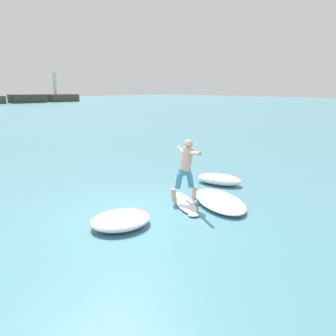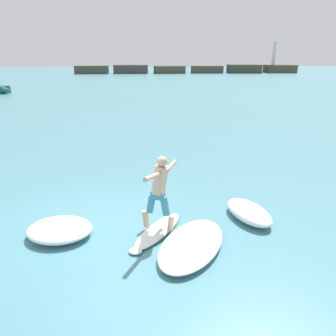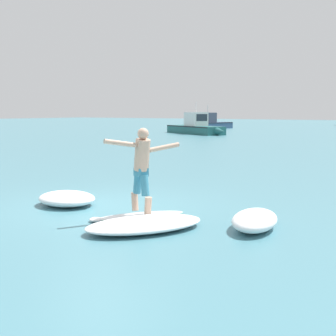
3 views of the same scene
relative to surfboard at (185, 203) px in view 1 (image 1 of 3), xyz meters
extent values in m
plane|color=teal|center=(-1.31, 0.47, -0.04)|extent=(200.00, 200.00, 0.00)
cube|color=#3B3D30|center=(21.85, 62.47, 0.77)|extent=(6.66, 5.13, 1.63)
cube|color=#474133|center=(29.57, 62.47, 0.73)|extent=(6.12, 4.46, 1.56)
cylinder|color=silver|center=(28.02, 62.47, 3.79)|extent=(0.70, 0.70, 4.50)
ellipsoid|color=white|center=(0.02, 0.03, 0.00)|extent=(1.37, 1.72, 0.09)
ellipsoid|color=white|center=(-0.47, -0.71, 0.00)|extent=(0.36, 0.35, 0.08)
ellipsoid|color=#339E56|center=(0.02, 0.03, 0.00)|extent=(1.39, 1.74, 0.04)
cone|color=black|center=(0.41, 0.62, -0.11)|extent=(0.07, 0.07, 0.14)
cone|color=black|center=(0.23, 0.60, -0.11)|extent=(0.07, 0.07, 0.14)
cone|color=black|center=(0.46, 0.45, -0.11)|extent=(0.07, 0.07, 0.14)
cylinder|color=tan|center=(0.28, -0.10, 0.23)|extent=(0.21, 0.19, 0.38)
cylinder|color=teal|center=(0.16, -0.05, 0.61)|extent=(0.26, 0.23, 0.42)
cylinder|color=tan|center=(-0.24, 0.16, 0.23)|extent=(0.21, 0.19, 0.38)
cylinder|color=teal|center=(-0.13, 0.10, 0.61)|extent=(0.26, 0.23, 0.42)
cube|color=teal|center=(0.02, 0.03, 0.85)|extent=(0.32, 0.30, 0.16)
cylinder|color=tan|center=(0.06, 0.00, 1.18)|extent=(0.46, 0.42, 0.63)
sphere|color=tan|center=(0.11, -0.02, 1.58)|extent=(0.21, 0.21, 0.21)
cylinder|color=tan|center=(0.30, 0.39, 1.31)|extent=(0.39, 0.61, 0.20)
cylinder|color=tan|center=(-0.11, -0.42, 1.42)|extent=(0.37, 0.61, 0.19)
ellipsoid|color=white|center=(0.63, -0.68, 0.06)|extent=(2.00, 2.38, 0.21)
ellipsoid|color=white|center=(-2.06, 0.07, 0.11)|extent=(1.55, 1.37, 0.30)
ellipsoid|color=white|center=(2.17, 0.46, 0.12)|extent=(1.11, 1.61, 0.32)
camera|label=1|loc=(-6.15, -5.47, 2.99)|focal=35.00mm
camera|label=2|loc=(-0.36, -6.21, 3.61)|focal=35.00mm
camera|label=3|loc=(5.41, -6.96, 2.00)|focal=50.00mm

